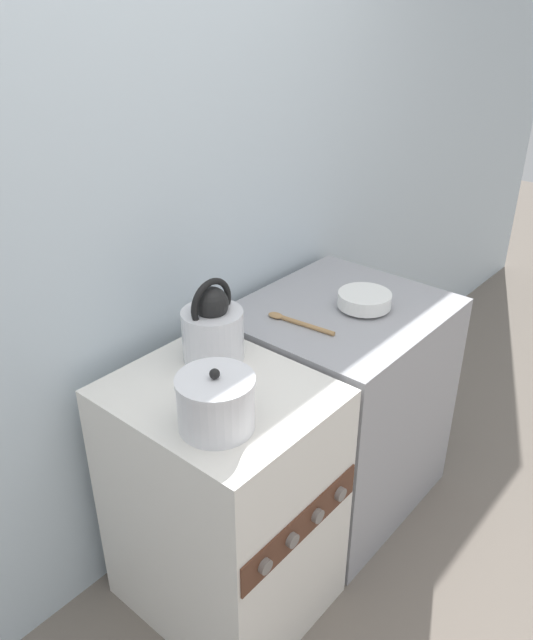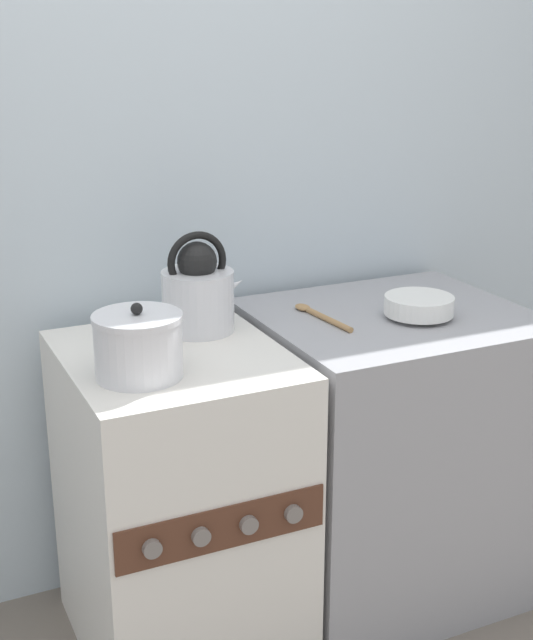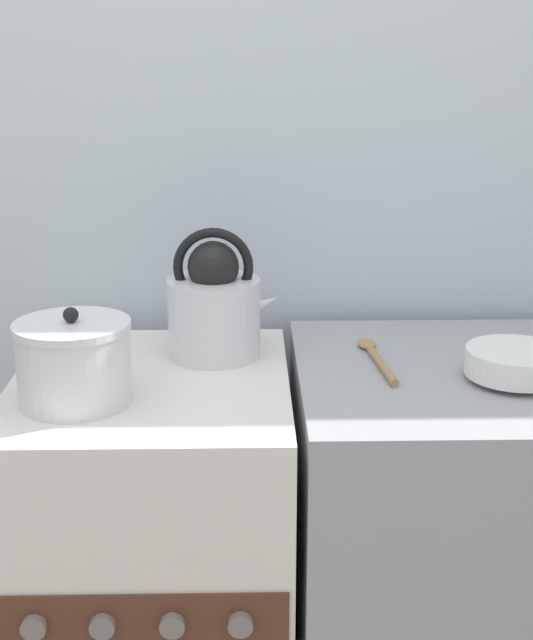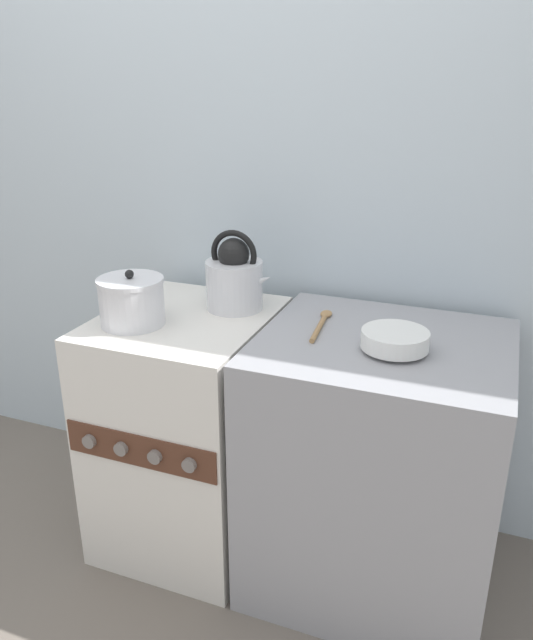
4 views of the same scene
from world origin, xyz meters
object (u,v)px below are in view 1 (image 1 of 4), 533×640
Objects in this scene: stove at (224,500)px; cooking_pot at (216,403)px; kettle at (213,328)px; enamel_bowl at (364,300)px.

cooking_pot is (-0.12, -0.11, 0.51)m from stove.
kettle is 1.29× the size of cooking_pot.
cooking_pot is at bearing -134.25° from kettle.
kettle is at bearing 45.75° from cooking_pot.
stove is 4.07× the size of cooking_pot.
stove is 0.57m from kettle.
enamel_bowl is (0.70, -0.05, 0.47)m from stove.
kettle is (0.12, 0.14, 0.54)m from stove.
kettle is at bearing 162.14° from enamel_bowl.
stove is at bearing -131.55° from kettle.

